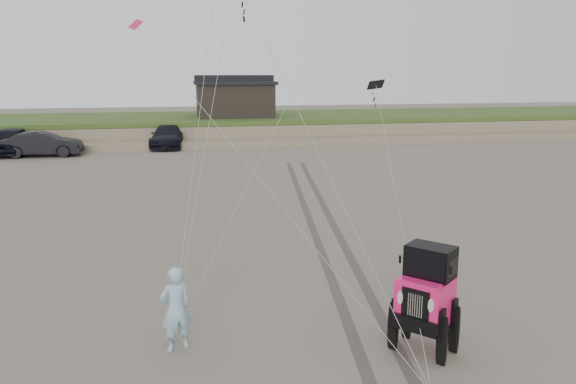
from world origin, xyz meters
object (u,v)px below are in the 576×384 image
jeep (425,311)px  man (176,309)px  cabin (234,98)px  truck_b (43,144)px  truck_c (168,136)px  truck_a (9,141)px

jeep → man: man is taller
cabin → truck_b: 15.87m
truck_c → jeep: size_ratio=1.20×
truck_b → jeep: size_ratio=1.07×
truck_a → truck_b: 2.82m
cabin → man: 36.61m
cabin → truck_b: size_ratio=1.32×
truck_b → truck_c: size_ratio=0.89×
truck_b → truck_c: truck_b is taller
truck_a → truck_c: bearing=7.5°
truck_b → jeep: 31.65m
truck_c → cabin: bearing=50.1°
jeep → truck_b: bearing=163.0°
truck_c → jeep: (5.13, -31.85, 0.06)m
truck_c → jeep: bearing=-75.5°
truck_b → jeep: bearing=-154.9°
truck_b → man: 29.04m
truck_c → man: size_ratio=3.20×
truck_a → truck_c: size_ratio=0.95×
truck_b → jeep: jeep is taller
cabin → truck_c: bearing=-135.2°
truck_a → jeep: 34.05m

